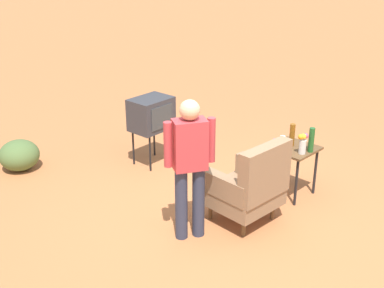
# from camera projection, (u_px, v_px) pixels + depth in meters

# --- Properties ---
(ground_plane) EXTENTS (60.00, 60.00, 0.00)m
(ground_plane) POSITION_uv_depth(u_px,v_px,m) (227.00, 218.00, 6.05)
(ground_plane) COLOR #B76B3D
(armchair) EXTENTS (0.80, 0.80, 1.06)m
(armchair) POSITION_uv_depth(u_px,v_px,m) (249.00, 185.00, 5.79)
(armchair) COLOR brown
(armchair) RESTS_ON ground
(side_table) EXTENTS (0.56, 0.56, 0.67)m
(side_table) POSITION_uv_depth(u_px,v_px,m) (293.00, 154.00, 6.43)
(side_table) COLOR black
(side_table) RESTS_ON ground
(tv_on_stand) EXTENTS (0.62, 0.48, 1.03)m
(tv_on_stand) POSITION_uv_depth(u_px,v_px,m) (151.00, 114.00, 7.25)
(tv_on_stand) COLOR black
(tv_on_stand) RESTS_ON ground
(person_standing) EXTENTS (0.51, 0.37, 1.64)m
(person_standing) POSITION_uv_depth(u_px,v_px,m) (190.00, 162.00, 5.34)
(person_standing) COLOR #2D3347
(person_standing) RESTS_ON ground
(bottle_wine_green) EXTENTS (0.07, 0.07, 0.32)m
(bottle_wine_green) POSITION_uv_depth(u_px,v_px,m) (311.00, 140.00, 6.19)
(bottle_wine_green) COLOR #1E5623
(bottle_wine_green) RESTS_ON side_table
(bottle_tall_amber) EXTENTS (0.07, 0.07, 0.30)m
(bottle_tall_amber) POSITION_uv_depth(u_px,v_px,m) (292.00, 135.00, 6.38)
(bottle_tall_amber) COLOR brown
(bottle_tall_amber) RESTS_ON side_table
(bottle_short_clear) EXTENTS (0.06, 0.06, 0.20)m
(bottle_short_clear) POSITION_uv_depth(u_px,v_px,m) (282.00, 143.00, 6.25)
(bottle_short_clear) COLOR silver
(bottle_short_clear) RESTS_ON side_table
(soda_can_blue) EXTENTS (0.07, 0.07, 0.12)m
(soda_can_blue) POSITION_uv_depth(u_px,v_px,m) (275.00, 144.00, 6.34)
(soda_can_blue) COLOR blue
(soda_can_blue) RESTS_ON side_table
(flower_vase) EXTENTS (0.14, 0.10, 0.27)m
(flower_vase) POSITION_uv_depth(u_px,v_px,m) (303.00, 143.00, 6.15)
(flower_vase) COLOR silver
(flower_vase) RESTS_ON side_table
(shrub_far) EXTENTS (0.58, 0.58, 0.45)m
(shrub_far) POSITION_uv_depth(u_px,v_px,m) (19.00, 155.00, 7.26)
(shrub_far) COLOR #516B38
(shrub_far) RESTS_ON ground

